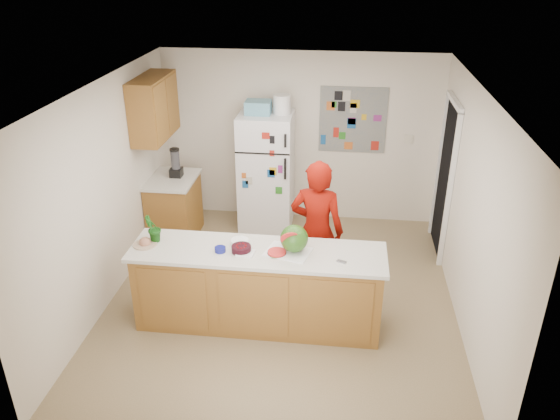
# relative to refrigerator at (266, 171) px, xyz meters

# --- Properties ---
(floor) EXTENTS (4.00, 4.50, 0.02)m
(floor) POSITION_rel_refrigerator_xyz_m (0.45, -1.88, -0.86)
(floor) COLOR brown
(floor) RESTS_ON ground
(wall_back) EXTENTS (4.00, 0.02, 2.50)m
(wall_back) POSITION_rel_refrigerator_xyz_m (0.45, 0.38, 0.40)
(wall_back) COLOR beige
(wall_back) RESTS_ON ground
(wall_left) EXTENTS (0.02, 4.50, 2.50)m
(wall_left) POSITION_rel_refrigerator_xyz_m (-1.56, -1.88, 0.40)
(wall_left) COLOR beige
(wall_left) RESTS_ON ground
(wall_right) EXTENTS (0.02, 4.50, 2.50)m
(wall_right) POSITION_rel_refrigerator_xyz_m (2.46, -1.88, 0.40)
(wall_right) COLOR beige
(wall_right) RESTS_ON ground
(ceiling) EXTENTS (4.00, 4.50, 0.02)m
(ceiling) POSITION_rel_refrigerator_xyz_m (0.45, -1.88, 1.66)
(ceiling) COLOR white
(ceiling) RESTS_ON wall_back
(doorway) EXTENTS (0.03, 0.85, 2.04)m
(doorway) POSITION_rel_refrigerator_xyz_m (2.44, -0.43, 0.17)
(doorway) COLOR black
(doorway) RESTS_ON ground
(peninsula_base) EXTENTS (2.60, 0.62, 0.88)m
(peninsula_base) POSITION_rel_refrigerator_xyz_m (0.25, -2.38, -0.41)
(peninsula_base) COLOR brown
(peninsula_base) RESTS_ON floor
(peninsula_top) EXTENTS (2.68, 0.70, 0.04)m
(peninsula_top) POSITION_rel_refrigerator_xyz_m (0.25, -2.38, 0.05)
(peninsula_top) COLOR silver
(peninsula_top) RESTS_ON peninsula_base
(side_counter_base) EXTENTS (0.60, 0.80, 0.86)m
(side_counter_base) POSITION_rel_refrigerator_xyz_m (-1.24, -0.53, -0.42)
(side_counter_base) COLOR brown
(side_counter_base) RESTS_ON floor
(side_counter_top) EXTENTS (0.64, 0.84, 0.04)m
(side_counter_top) POSITION_rel_refrigerator_xyz_m (-1.24, -0.53, 0.03)
(side_counter_top) COLOR silver
(side_counter_top) RESTS_ON side_counter_base
(upper_cabinets) EXTENTS (0.35, 1.00, 0.80)m
(upper_cabinets) POSITION_rel_refrigerator_xyz_m (-1.37, -0.58, 1.05)
(upper_cabinets) COLOR brown
(upper_cabinets) RESTS_ON wall_left
(refrigerator) EXTENTS (0.75, 0.70, 1.70)m
(refrigerator) POSITION_rel_refrigerator_xyz_m (0.00, 0.00, 0.00)
(refrigerator) COLOR silver
(refrigerator) RESTS_ON floor
(fridge_top_bin) EXTENTS (0.35, 0.28, 0.18)m
(fridge_top_bin) POSITION_rel_refrigerator_xyz_m (-0.10, 0.00, 0.94)
(fridge_top_bin) COLOR #5999B2
(fridge_top_bin) RESTS_ON refrigerator
(photo_collage) EXTENTS (0.95, 0.01, 0.95)m
(photo_collage) POSITION_rel_refrigerator_xyz_m (1.20, 0.36, 0.70)
(photo_collage) COLOR slate
(photo_collage) RESTS_ON wall_back
(person) EXTENTS (0.67, 0.50, 1.70)m
(person) POSITION_rel_refrigerator_xyz_m (0.83, -1.74, 0.00)
(person) COLOR #710A03
(person) RESTS_ON floor
(blender_appliance) EXTENTS (0.12, 0.12, 0.38)m
(blender_appliance) POSITION_rel_refrigerator_xyz_m (-1.19, -0.45, 0.24)
(blender_appliance) COLOR black
(blender_appliance) RESTS_ON side_counter_top
(cutting_board) EXTENTS (0.51, 0.44, 0.01)m
(cutting_board) POSITION_rel_refrigerator_xyz_m (0.57, -2.38, 0.08)
(cutting_board) COLOR white
(cutting_board) RESTS_ON peninsula_top
(watermelon) EXTENTS (0.29, 0.29, 0.29)m
(watermelon) POSITION_rel_refrigerator_xyz_m (0.63, -2.36, 0.23)
(watermelon) COLOR #2F4F16
(watermelon) RESTS_ON cutting_board
(watermelon_slice) EXTENTS (0.19, 0.19, 0.02)m
(watermelon_slice) POSITION_rel_refrigerator_xyz_m (0.46, -2.43, 0.09)
(watermelon_slice) COLOR red
(watermelon_slice) RESTS_ON cutting_board
(cherry_bowl) EXTENTS (0.23, 0.23, 0.07)m
(cherry_bowl) POSITION_rel_refrigerator_xyz_m (0.09, -2.42, 0.11)
(cherry_bowl) COLOR black
(cherry_bowl) RESTS_ON peninsula_top
(white_bowl) EXTENTS (0.22, 0.22, 0.06)m
(white_bowl) POSITION_rel_refrigerator_xyz_m (0.05, -2.28, 0.10)
(white_bowl) COLOR white
(white_bowl) RESTS_ON peninsula_top
(cobalt_bowl) EXTENTS (0.15, 0.15, 0.05)m
(cobalt_bowl) POSITION_rel_refrigerator_xyz_m (-0.13, -2.45, 0.10)
(cobalt_bowl) COLOR navy
(cobalt_bowl) RESTS_ON peninsula_top
(plate) EXTENTS (0.33, 0.33, 0.02)m
(plate) POSITION_rel_refrigerator_xyz_m (-0.95, -2.41, 0.08)
(plate) COLOR beige
(plate) RESTS_ON peninsula_top
(paper_towel) EXTENTS (0.19, 0.17, 0.02)m
(paper_towel) POSITION_rel_refrigerator_xyz_m (0.14, -2.46, 0.08)
(paper_towel) COLOR white
(paper_towel) RESTS_ON peninsula_top
(keys) EXTENTS (0.10, 0.08, 0.01)m
(keys) POSITION_rel_refrigerator_xyz_m (1.12, -2.51, 0.08)
(keys) COLOR gray
(keys) RESTS_ON peninsula_top
(potted_plant) EXTENTS (0.20, 0.22, 0.32)m
(potted_plant) POSITION_rel_refrigerator_xyz_m (-0.87, -2.33, 0.23)
(potted_plant) COLOR #0A4410
(potted_plant) RESTS_ON peninsula_top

